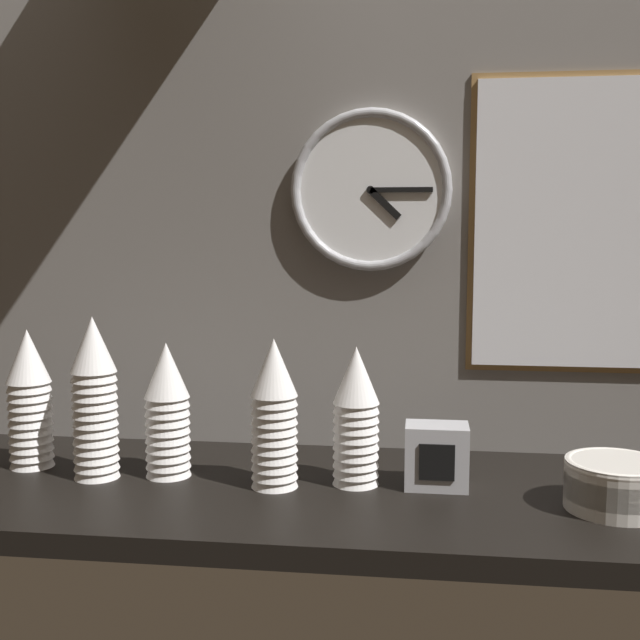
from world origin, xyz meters
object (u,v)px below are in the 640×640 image
cup_stack_far_left (30,398)px  napkin_dispenser (437,456)px  cup_stack_left (95,398)px  wall_clock (371,190)px  bowl_stack_far_right (616,483)px  cup_stack_center_left (167,410)px  menu_board (571,225)px  cup_stack_center_right (356,416)px  cup_stack_center (274,413)px

cup_stack_far_left → napkin_dispenser: cup_stack_far_left is taller
cup_stack_left → wall_clock: wall_clock is taller
bowl_stack_far_right → napkin_dispenser: napkin_dispenser is taller
cup_stack_left → cup_stack_center_left: size_ratio=1.20×
cup_stack_far_left → cup_stack_center_left: 0.28m
cup_stack_left → menu_board: menu_board is taller
cup_stack_left → wall_clock: size_ratio=0.93×
cup_stack_left → menu_board: 0.96m
cup_stack_center_left → bowl_stack_far_right: (0.78, -0.08, -0.08)m
cup_stack_center_right → cup_stack_far_left: bearing=177.6°
cup_stack_left → wall_clock: 0.66m
cup_stack_far_left → menu_board: bearing=11.5°
menu_board → napkin_dispenser: (-0.26, -0.23, -0.41)m
cup_stack_center_right → cup_stack_left: cup_stack_left is taller
cup_stack_center_right → cup_stack_left: (-0.47, -0.02, 0.02)m
wall_clock → cup_stack_center_right: bearing=-92.2°
bowl_stack_far_right → menu_board: (-0.03, 0.31, 0.42)m
cup_stack_far_left → napkin_dispenser: size_ratio=2.35×
cup_stack_center_right → menu_board: 0.57m
cup_stack_far_left → cup_stack_left: 0.16m
napkin_dispenser → bowl_stack_far_right: bearing=-14.5°
cup_stack_far_left → cup_stack_left: cup_stack_left is taller
cup_stack_far_left → bowl_stack_far_right: cup_stack_far_left is taller
cup_stack_center → cup_stack_center_left: bearing=170.1°
cup_stack_center_right → menu_board: (0.40, 0.23, 0.34)m
wall_clock → napkin_dispenser: size_ratio=2.85×
wall_clock → cup_stack_left: bearing=-152.9°
cup_stack_far_left → napkin_dispenser: 0.77m
cup_stack_center → napkin_dispenser: (0.28, 0.03, -0.08)m
cup_stack_center → menu_board: bearing=26.2°
cup_stack_center_left → menu_board: bearing=17.1°
cup_stack_left → cup_stack_center_left: 0.13m
cup_stack_center → bowl_stack_far_right: (0.57, -0.04, -0.09)m
cup_stack_center_right → cup_stack_center_left: same height
cup_stack_center_right → bowl_stack_far_right: (0.43, -0.07, -0.08)m
cup_stack_center → cup_stack_center_left: size_ratio=1.07×
menu_board → napkin_dispenser: 0.53m
cup_stack_center → wall_clock: bearing=59.8°
menu_board → napkin_dispenser: menu_board is taller
cup_stack_center → menu_board: (0.54, 0.27, 0.33)m
cup_stack_left → napkin_dispenser: (0.62, 0.02, -0.09)m
cup_stack_center → cup_stack_center_left: cup_stack_center is taller
cup_stack_far_left → bowl_stack_far_right: 1.06m
wall_clock → menu_board: 0.40m
wall_clock → menu_board: bearing=1.3°
cup_stack_left → cup_stack_center: 0.33m
cup_stack_far_left → cup_stack_center: same height
cup_stack_left → menu_board: bearing=16.3°
cup_stack_left → napkin_dispenser: bearing=2.1°
napkin_dispenser → cup_stack_center: bearing=-173.4°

